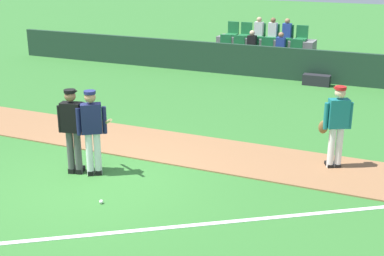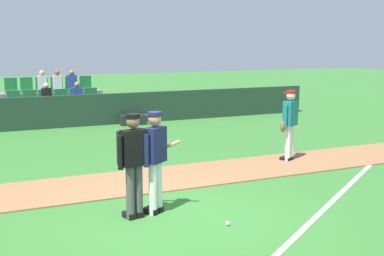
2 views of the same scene
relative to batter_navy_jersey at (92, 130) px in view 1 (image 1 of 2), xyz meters
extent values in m
plane|color=#33702D|center=(0.17, -0.28, -0.97)|extent=(80.00, 80.00, 0.00)
cube|color=#936642|center=(0.17, 2.02, -0.95)|extent=(28.00, 1.91, 0.03)
cube|color=white|center=(3.17, -0.78, -0.96)|extent=(9.94, 6.89, 0.01)
cube|color=#1E3828|center=(0.17, 9.77, -0.41)|extent=(20.00, 0.16, 1.12)
cube|color=slate|center=(0.17, 11.22, -0.82)|extent=(3.90, 2.10, 0.30)
cube|color=slate|center=(0.17, 10.80, -0.47)|extent=(3.80, 0.85, 0.40)
cube|color=#1E6B38|center=(-1.21, 10.70, -0.22)|extent=(0.44, 0.40, 0.08)
cube|color=#1E6B38|center=(-1.21, 10.92, 0.03)|extent=(0.44, 0.08, 0.50)
cube|color=#1E6B38|center=(-0.66, 10.70, -0.22)|extent=(0.44, 0.40, 0.08)
cube|color=#1E6B38|center=(-0.66, 10.92, 0.03)|extent=(0.44, 0.08, 0.50)
cube|color=#1E6B38|center=(-0.11, 10.70, -0.22)|extent=(0.44, 0.40, 0.08)
cube|color=#1E6B38|center=(-0.11, 10.92, 0.03)|extent=(0.44, 0.08, 0.50)
cube|color=black|center=(-0.11, 10.75, 0.08)|extent=(0.32, 0.22, 0.52)
sphere|color=beige|center=(-0.11, 10.75, 0.43)|extent=(0.20, 0.20, 0.20)
cube|color=#1E6B38|center=(0.44, 10.70, -0.22)|extent=(0.44, 0.40, 0.08)
cube|color=#1E6B38|center=(0.44, 10.92, 0.03)|extent=(0.44, 0.08, 0.50)
cube|color=#1E6B38|center=(0.99, 10.70, -0.22)|extent=(0.44, 0.40, 0.08)
cube|color=#1E6B38|center=(0.99, 10.92, 0.03)|extent=(0.44, 0.08, 0.50)
cube|color=#263F99|center=(0.99, 10.75, 0.08)|extent=(0.32, 0.22, 0.52)
sphere|color=#9E7051|center=(0.99, 10.75, 0.43)|extent=(0.20, 0.20, 0.20)
cube|color=#1E6B38|center=(1.54, 10.70, -0.22)|extent=(0.44, 0.40, 0.08)
cube|color=#1E6B38|center=(1.54, 10.92, 0.03)|extent=(0.44, 0.08, 0.50)
cube|color=slate|center=(0.17, 11.65, -0.07)|extent=(3.80, 0.85, 0.40)
cube|color=#1E6B38|center=(-1.21, 11.55, 0.18)|extent=(0.44, 0.40, 0.08)
cube|color=#1E6B38|center=(-1.21, 11.77, 0.43)|extent=(0.44, 0.08, 0.50)
cube|color=#1E6B38|center=(-0.66, 11.55, 0.18)|extent=(0.44, 0.40, 0.08)
cube|color=#1E6B38|center=(-0.66, 11.77, 0.43)|extent=(0.44, 0.08, 0.50)
cube|color=#1E6B38|center=(-0.11, 11.55, 0.18)|extent=(0.44, 0.40, 0.08)
cube|color=#1E6B38|center=(-0.11, 11.77, 0.43)|extent=(0.44, 0.08, 0.50)
cube|color=silver|center=(-0.11, 11.60, 0.48)|extent=(0.32, 0.22, 0.52)
sphere|color=tan|center=(-0.11, 11.60, 0.83)|extent=(0.20, 0.20, 0.20)
cube|color=#1E6B38|center=(0.44, 11.55, 0.18)|extent=(0.44, 0.40, 0.08)
cube|color=#1E6B38|center=(0.44, 11.77, 0.43)|extent=(0.44, 0.08, 0.50)
cube|color=silver|center=(0.44, 11.60, 0.48)|extent=(0.32, 0.22, 0.52)
sphere|color=brown|center=(0.44, 11.60, 0.83)|extent=(0.20, 0.20, 0.20)
cube|color=#1E6B38|center=(0.99, 11.55, 0.18)|extent=(0.44, 0.40, 0.08)
cube|color=#1E6B38|center=(0.99, 11.77, 0.43)|extent=(0.44, 0.08, 0.50)
cube|color=#263F99|center=(0.99, 11.60, 0.48)|extent=(0.32, 0.22, 0.52)
sphere|color=#9E7051|center=(0.99, 11.60, 0.83)|extent=(0.20, 0.20, 0.20)
cube|color=#1E6B38|center=(1.54, 11.55, 0.18)|extent=(0.44, 0.40, 0.08)
cube|color=#1E6B38|center=(1.54, 11.77, 0.43)|extent=(0.44, 0.08, 0.50)
cylinder|color=white|center=(-0.07, -0.05, -0.52)|extent=(0.14, 0.14, 0.90)
cylinder|color=white|center=(0.06, 0.04, -0.52)|extent=(0.14, 0.14, 0.90)
cube|color=black|center=(-0.10, -0.01, -0.92)|extent=(0.25, 0.28, 0.10)
cube|color=black|center=(0.03, 0.09, -0.92)|extent=(0.25, 0.28, 0.10)
cube|color=#191E47|center=(0.00, -0.01, 0.23)|extent=(0.45, 0.41, 0.60)
cylinder|color=#191E47|center=(-0.21, -0.15, 0.18)|extent=(0.09, 0.09, 0.55)
cylinder|color=#191E47|center=(0.20, 0.13, 0.18)|extent=(0.09, 0.09, 0.55)
sphere|color=#9E7051|center=(0.00, -0.01, 0.66)|extent=(0.22, 0.22, 0.22)
cylinder|color=#191E4C|center=(0.00, -0.01, 0.76)|extent=(0.23, 0.23, 0.06)
cube|color=#191E4C|center=(-0.06, 0.07, 0.73)|extent=(0.22, 0.20, 0.02)
cylinder|color=tan|center=(0.15, 0.22, 0.08)|extent=(0.67, 0.54, 0.41)
cylinder|color=#4C4C4C|center=(-0.49, -0.11, -0.52)|extent=(0.14, 0.14, 0.90)
cylinder|color=#4C4C4C|center=(-0.33, -0.07, -0.52)|extent=(0.14, 0.14, 0.90)
cube|color=black|center=(-0.50, -0.05, -0.92)|extent=(0.18, 0.28, 0.10)
cube|color=black|center=(-0.34, -0.02, -0.92)|extent=(0.18, 0.28, 0.10)
cube|color=black|center=(-0.41, -0.09, 0.23)|extent=(0.44, 0.31, 0.60)
cylinder|color=black|center=(-0.65, -0.15, 0.18)|extent=(0.09, 0.09, 0.55)
cylinder|color=black|center=(-0.16, -0.03, 0.18)|extent=(0.09, 0.09, 0.55)
sphere|color=brown|center=(-0.41, -0.09, 0.66)|extent=(0.22, 0.22, 0.22)
cylinder|color=black|center=(-0.41, -0.09, 0.76)|extent=(0.23, 0.23, 0.06)
cube|color=black|center=(-0.43, 0.00, 0.73)|extent=(0.20, 0.16, 0.02)
cube|color=black|center=(-0.44, 0.03, 0.23)|extent=(0.45, 0.18, 0.56)
cylinder|color=white|center=(4.31, 2.24, -0.52)|extent=(0.14, 0.14, 0.90)
cylinder|color=white|center=(4.45, 2.32, -0.52)|extent=(0.14, 0.14, 0.90)
cube|color=black|center=(4.28, 2.29, -0.92)|extent=(0.23, 0.29, 0.10)
cube|color=black|center=(4.42, 2.37, -0.92)|extent=(0.23, 0.29, 0.10)
cube|color=#197075|center=(4.38, 2.28, 0.23)|extent=(0.46, 0.38, 0.60)
cylinder|color=#197075|center=(4.16, 2.16, 0.18)|extent=(0.09, 0.09, 0.55)
cylinder|color=#197075|center=(4.60, 2.39, 0.18)|extent=(0.09, 0.09, 0.55)
sphere|color=beige|center=(4.38, 2.28, 0.66)|extent=(0.22, 0.22, 0.22)
cylinder|color=#B21919|center=(4.38, 2.28, 0.76)|extent=(0.23, 0.23, 0.06)
cube|color=#B21919|center=(4.34, 2.37, 0.73)|extent=(0.22, 0.19, 0.02)
ellipsoid|color=brown|center=(4.12, 2.20, -0.07)|extent=(0.23, 0.20, 0.28)
sphere|color=white|center=(0.83, -1.05, -0.93)|extent=(0.07, 0.07, 0.07)
cube|color=#232328|center=(2.65, 9.32, -0.79)|extent=(0.90, 0.36, 0.36)
camera|label=1|loc=(5.76, -8.23, 3.36)|focal=49.33mm
camera|label=2|loc=(-2.92, -7.83, 1.91)|focal=47.36mm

